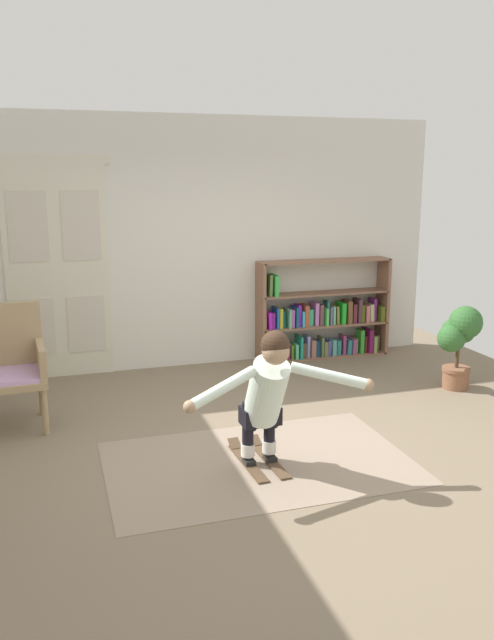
% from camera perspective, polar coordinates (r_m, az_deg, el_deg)
% --- Properties ---
extents(ground_plane, '(7.20, 7.20, 0.00)m').
position_cam_1_polar(ground_plane, '(5.44, 1.37, -11.35)').
color(ground_plane, '#7A6A54').
extents(back_wall, '(6.00, 0.10, 2.90)m').
position_cam_1_polar(back_wall, '(7.51, -4.96, 6.82)').
color(back_wall, silver).
rests_on(back_wall, ground).
extents(double_door, '(1.22, 0.05, 2.45)m').
position_cam_1_polar(double_door, '(7.31, -16.58, 4.44)').
color(double_door, beige).
rests_on(double_door, ground).
extents(rug, '(2.39, 1.52, 0.01)m').
position_cam_1_polar(rug, '(5.18, 1.04, -12.60)').
color(rug, gray).
rests_on(rug, ground).
extents(bookshelf, '(1.68, 0.30, 1.22)m').
position_cam_1_polar(bookshelf, '(7.96, 6.65, -0.02)').
color(bookshelf, '#845E48').
rests_on(bookshelf, ground).
extents(wicker_chair, '(0.64, 0.64, 1.10)m').
position_cam_1_polar(wicker_chair, '(6.08, -20.47, -3.69)').
color(wicker_chair, tan).
rests_on(wicker_chair, ground).
extents(potted_plant, '(0.47, 0.37, 0.90)m').
position_cam_1_polar(potted_plant, '(7.05, 18.42, -1.59)').
color(potted_plant, brown).
rests_on(potted_plant, ground).
extents(skis_pair, '(0.30, 0.74, 0.07)m').
position_cam_1_polar(skis_pair, '(5.19, 0.92, -12.28)').
color(skis_pair, brown).
rests_on(skis_pair, rug).
extents(person_skier, '(1.44, 0.65, 1.08)m').
position_cam_1_polar(person_skier, '(4.77, 1.84, -6.25)').
color(person_skier, white).
rests_on(person_skier, skis_pair).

